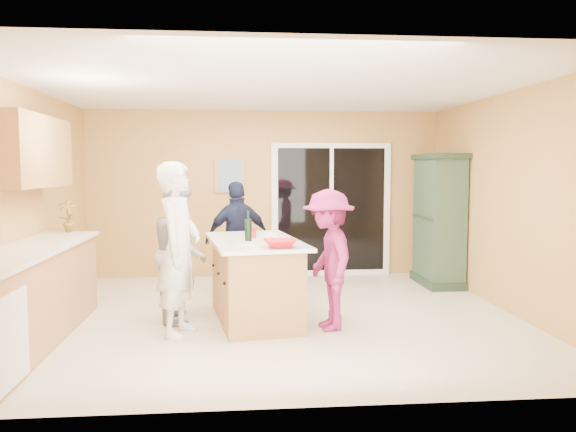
{
  "coord_description": "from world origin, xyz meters",
  "views": [
    {
      "loc": [
        -0.42,
        -6.33,
        1.69
      ],
      "look_at": [
        0.15,
        0.1,
        1.15
      ],
      "focal_mm": 35.0,
      "sensor_mm": 36.0,
      "label": 1
    }
  ],
  "objects": [
    {
      "name": "floor",
      "position": [
        0.0,
        0.0,
        0.0
      ],
      "size": [
        5.5,
        5.5,
        0.0
      ],
      "primitive_type": "plane",
      "color": "beige",
      "rests_on": "ground"
    },
    {
      "name": "ceiling",
      "position": [
        0.0,
        0.0,
        2.6
      ],
      "size": [
        5.5,
        5.0,
        0.1
      ],
      "primitive_type": "cube",
      "color": "white",
      "rests_on": "wall_back"
    },
    {
      "name": "wall_back",
      "position": [
        0.0,
        2.5,
        1.3
      ],
      "size": [
        5.5,
        0.1,
        2.6
      ],
      "primitive_type": "cube",
      "color": "#EAB660",
      "rests_on": "ground"
    },
    {
      "name": "wall_front",
      "position": [
        0.0,
        -2.5,
        1.3
      ],
      "size": [
        5.5,
        0.1,
        2.6
      ],
      "primitive_type": "cube",
      "color": "#EAB660",
      "rests_on": "ground"
    },
    {
      "name": "wall_left",
      "position": [
        -2.75,
        0.0,
        1.3
      ],
      "size": [
        0.1,
        5.0,
        2.6
      ],
      "primitive_type": "cube",
      "color": "#EAB660",
      "rests_on": "ground"
    },
    {
      "name": "wall_right",
      "position": [
        2.75,
        0.0,
        1.3
      ],
      "size": [
        0.1,
        5.0,
        2.6
      ],
      "primitive_type": "cube",
      "color": "#EAB660",
      "rests_on": "ground"
    },
    {
      "name": "left_cabinet_run",
      "position": [
        -2.45,
        -1.05,
        0.46
      ],
      "size": [
        0.65,
        3.05,
        1.24
      ],
      "color": "#A76E41",
      "rests_on": "floor"
    },
    {
      "name": "upper_cabinets",
      "position": [
        -2.58,
        -0.2,
        1.88
      ],
      "size": [
        0.35,
        1.6,
        0.75
      ],
      "primitive_type": "cube",
      "color": "#A76E41",
      "rests_on": "wall_left"
    },
    {
      "name": "sliding_door",
      "position": [
        1.05,
        2.46,
        1.05
      ],
      "size": [
        1.9,
        0.07,
        2.1
      ],
      "color": "white",
      "rests_on": "floor"
    },
    {
      "name": "framed_picture",
      "position": [
        -0.55,
        2.48,
        1.6
      ],
      "size": [
        0.46,
        0.04,
        0.56
      ],
      "color": "#A78653",
      "rests_on": "wall_back"
    },
    {
      "name": "kitchen_island",
      "position": [
        -0.24,
        -0.13,
        0.43
      ],
      "size": [
        1.18,
        1.85,
        0.91
      ],
      "rotation": [
        0.0,
        0.0,
        0.15
      ],
      "color": "#A76E41",
      "rests_on": "floor"
    },
    {
      "name": "green_hutch",
      "position": [
        2.49,
        1.57,
        0.93
      ],
      "size": [
        0.55,
        1.04,
        1.91
      ],
      "color": "#1E3222",
      "rests_on": "floor"
    },
    {
      "name": "woman_white",
      "position": [
        -1.02,
        -0.63,
        0.88
      ],
      "size": [
        0.56,
        0.72,
        1.77
      ],
      "primitive_type": "imported",
      "rotation": [
        0.0,
        0.0,
        1.34
      ],
      "color": "silver",
      "rests_on": "floor"
    },
    {
      "name": "woman_grey",
      "position": [
        -1.08,
        -0.01,
        0.77
      ],
      "size": [
        0.64,
        0.79,
        1.54
      ],
      "primitive_type": "imported",
      "rotation": [
        0.0,
        0.0,
        1.65
      ],
      "color": "gray",
      "rests_on": "floor"
    },
    {
      "name": "woman_navy",
      "position": [
        -0.43,
        1.17,
        0.76
      ],
      "size": [
        0.97,
        0.64,
        1.53
      ],
      "primitive_type": "imported",
      "rotation": [
        0.0,
        0.0,
        3.47
      ],
      "color": "#171934",
      "rests_on": "floor"
    },
    {
      "name": "woman_magenta",
      "position": [
        0.52,
        -0.55,
        0.74
      ],
      "size": [
        0.64,
        1.0,
        1.48
      ],
      "primitive_type": "imported",
      "rotation": [
        0.0,
        0.0,
        -1.47
      ],
      "color": "#911F4A",
      "rests_on": "floor"
    },
    {
      "name": "serving_bowl",
      "position": [
        -0.01,
        -0.78,
        0.95
      ],
      "size": [
        0.35,
        0.35,
        0.08
      ],
      "primitive_type": "imported",
      "rotation": [
        0.0,
        0.0,
        0.06
      ],
      "color": "red",
      "rests_on": "kitchen_island"
    },
    {
      "name": "tulip_vase",
      "position": [
        -2.45,
        0.52,
        1.14
      ],
      "size": [
        0.23,
        0.19,
        0.39
      ],
      "primitive_type": "imported",
      "rotation": [
        0.0,
        0.0,
        0.24
      ],
      "color": "red",
      "rests_on": "left_cabinet_run"
    },
    {
      "name": "tumbler_near",
      "position": [
        -0.26,
        0.03,
        0.97
      ],
      "size": [
        0.09,
        0.09,
        0.12
      ],
      "primitive_type": "cylinder",
      "rotation": [
        0.0,
        0.0,
        -0.12
      ],
      "color": "red",
      "rests_on": "kitchen_island"
    },
    {
      "name": "tumbler_far",
      "position": [
        -0.31,
        0.38,
        0.96
      ],
      "size": [
        0.09,
        0.09,
        0.1
      ],
      "primitive_type": "cylinder",
      "rotation": [
        0.0,
        0.0,
        -0.42
      ],
      "color": "red",
      "rests_on": "kitchen_island"
    },
    {
      "name": "wine_bottle",
      "position": [
        -0.32,
        -0.34,
        1.04
      ],
      "size": [
        0.08,
        0.08,
        0.34
      ],
      "rotation": [
        0.0,
        0.0,
        0.07
      ],
      "color": "black",
      "rests_on": "kitchen_island"
    },
    {
      "name": "white_plate",
      "position": [
        -0.35,
        -0.51,
        0.92
      ],
      "size": [
        0.23,
        0.23,
        0.02
      ],
      "primitive_type": "cylinder",
      "rotation": [
        0.0,
        0.0,
        -0.01
      ],
      "color": "silver",
      "rests_on": "kitchen_island"
    }
  ]
}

